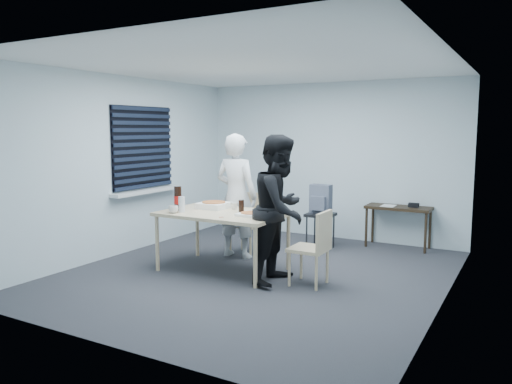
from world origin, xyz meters
The scene contains 19 objects.
room centered at (-2.20, 0.40, 1.44)m, with size 5.00×5.00×5.00m.
dining_table centered at (-0.46, -0.09, 0.71)m, with size 1.58×1.00×0.77m.
chair_far centered at (-0.64, 0.90, 0.51)m, with size 0.42×0.42×0.89m.
chair_right centered at (0.84, -0.11, 0.51)m, with size 0.42×0.42×0.89m.
person_white centered at (-0.67, 0.59, 0.89)m, with size 0.65×0.42×1.77m, color silver.
person_black centered at (0.40, -0.15, 0.89)m, with size 0.86×0.47×1.77m, color black.
side_table centered at (1.22, 2.28, 0.57)m, with size 0.97×0.43×0.65m.
stool centered at (0.20, 1.63, 0.44)m, with size 0.40×0.40×0.55m.
backpack centered at (0.20, 1.62, 0.77)m, with size 0.32×0.23×0.44m.
pizza_box_a centered at (-0.74, 0.11, 0.81)m, with size 0.37×0.37×0.09m.
pizza_box_b centered at (-0.02, -0.14, 0.79)m, with size 0.30×0.30×0.04m.
mug_a centered at (-0.97, -0.46, 0.82)m, with size 0.12×0.12×0.10m, color silver.
mug_b centered at (-0.46, 0.18, 0.81)m, with size 0.10×0.10×0.09m, color silver.
cola_glass centered at (-0.26, 0.03, 0.85)m, with size 0.07×0.07×0.16m, color black.
soda_bottle centered at (-1.06, -0.25, 0.92)m, with size 0.10×0.10×0.32m.
plastic_cups centered at (-0.93, -0.34, 0.87)m, with size 0.08×0.08×0.20m, color silver.
rubber_band centered at (-0.27, -0.42, 0.77)m, with size 0.05×0.05×0.00m, color red.
papers centered at (1.07, 2.25, 0.65)m, with size 0.20×0.27×0.00m, color white.
black_box centered at (1.44, 2.30, 0.68)m, with size 0.15×0.11×0.06m, color black.
Camera 1 is at (3.01, -5.41, 1.84)m, focal length 35.00 mm.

